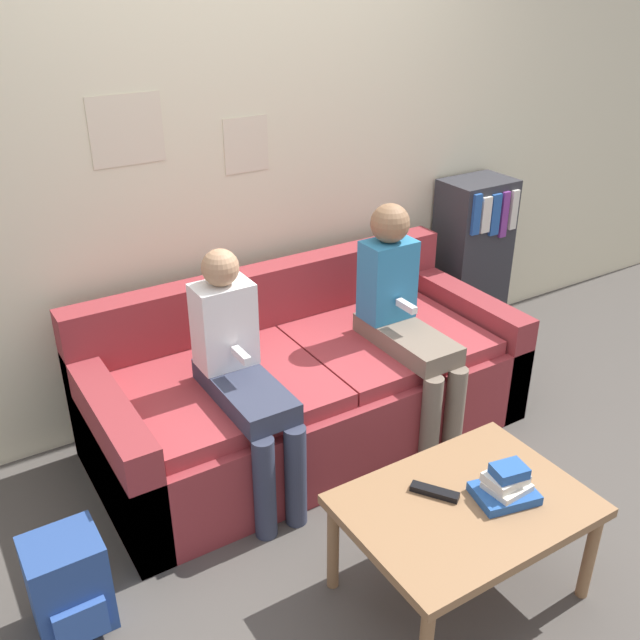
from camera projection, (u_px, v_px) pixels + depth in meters
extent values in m
plane|color=#4C4742|center=(373.00, 498.00, 3.08)|extent=(10.00, 10.00, 0.00)
cube|color=beige|center=(243.00, 145.00, 3.33)|extent=(8.00, 0.06, 2.60)
cube|color=beige|center=(127.00, 130.00, 2.98)|extent=(0.32, 0.00, 0.29)
cube|color=beige|center=(246.00, 145.00, 3.30)|extent=(0.23, 0.00, 0.26)
cube|color=maroon|center=(309.00, 401.00, 3.39)|extent=(2.01, 0.90, 0.40)
cube|color=maroon|center=(268.00, 300.00, 3.51)|extent=(2.01, 0.14, 0.36)
cube|color=maroon|center=(114.00, 452.00, 2.92)|extent=(0.14, 0.90, 0.56)
cube|color=maroon|center=(459.00, 337.00, 3.80)|extent=(0.14, 0.90, 0.56)
cube|color=#A1343A|center=(228.00, 389.00, 3.06)|extent=(0.84, 0.74, 0.07)
cube|color=#A1343A|center=(387.00, 339.00, 3.46)|extent=(0.84, 0.74, 0.07)
cube|color=#8E6642|center=(466.00, 506.00, 2.45)|extent=(0.83, 0.60, 0.04)
cylinder|color=#8E6642|center=(590.00, 556.00, 2.53)|extent=(0.04, 0.04, 0.38)
cylinder|color=#8E6642|center=(333.00, 546.00, 2.57)|extent=(0.04, 0.04, 0.38)
cylinder|color=#8E6642|center=(486.00, 475.00, 2.92)|extent=(0.04, 0.04, 0.38)
cylinder|color=#33384C|center=(265.00, 488.00, 2.78)|extent=(0.09, 0.09, 0.47)
cylinder|color=#33384C|center=(296.00, 476.00, 2.85)|extent=(0.09, 0.09, 0.47)
cube|color=#33384C|center=(245.00, 390.00, 2.90)|extent=(0.23, 0.55, 0.09)
cube|color=white|center=(224.00, 325.00, 2.93)|extent=(0.24, 0.16, 0.36)
sphere|color=tan|center=(220.00, 268.00, 2.81)|extent=(0.15, 0.15, 0.15)
cube|color=white|center=(241.00, 355.00, 2.85)|extent=(0.03, 0.12, 0.03)
cylinder|color=#756656|center=(430.00, 423.00, 3.18)|extent=(0.09, 0.09, 0.47)
cylinder|color=#756656|center=(454.00, 413.00, 3.24)|extent=(0.09, 0.09, 0.47)
cube|color=#756656|center=(407.00, 338.00, 3.30)|extent=(0.23, 0.55, 0.09)
cube|color=teal|center=(387.00, 280.00, 3.32)|extent=(0.24, 0.16, 0.38)
sphere|color=#8C6647|center=(390.00, 223.00, 3.19)|extent=(0.18, 0.18, 0.18)
cube|color=white|center=(407.00, 306.00, 3.24)|extent=(0.03, 0.12, 0.03)
cube|color=black|center=(435.00, 492.00, 2.47)|extent=(0.13, 0.16, 0.02)
cube|color=#23519E|center=(504.00, 493.00, 2.46)|extent=(0.24, 0.20, 0.03)
cube|color=silver|center=(507.00, 486.00, 2.45)|extent=(0.15, 0.13, 0.02)
cube|color=silver|center=(506.00, 478.00, 2.44)|extent=(0.14, 0.11, 0.03)
cube|color=#23519E|center=(509.00, 471.00, 2.42)|extent=(0.13, 0.11, 0.04)
cube|color=#2D2D33|center=(471.00, 261.00, 4.19)|extent=(0.40, 0.28, 0.98)
cube|color=#23519E|center=(476.00, 215.00, 3.85)|extent=(0.05, 0.02, 0.23)
cube|color=silver|center=(486.00, 215.00, 3.89)|extent=(0.06, 0.02, 0.20)
cube|color=#23519E|center=(495.00, 215.00, 3.93)|extent=(0.06, 0.02, 0.23)
cube|color=#7A3389|center=(504.00, 215.00, 3.97)|extent=(0.05, 0.02, 0.26)
cube|color=silver|center=(514.00, 210.00, 4.00)|extent=(0.05, 0.02, 0.23)
cube|color=#284789|center=(68.00, 583.00, 2.43)|extent=(0.25, 0.22, 0.36)
cube|color=#3055A5|center=(82.00, 624.00, 2.36)|extent=(0.17, 0.03, 0.15)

